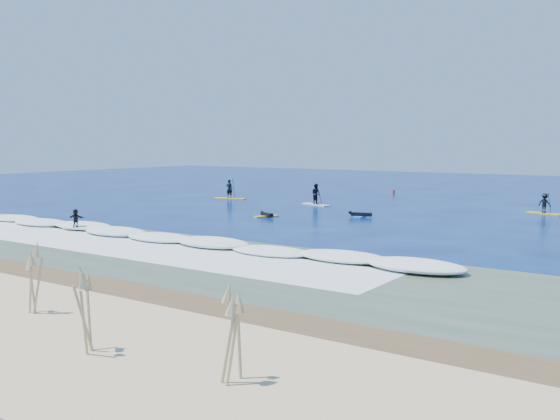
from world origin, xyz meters
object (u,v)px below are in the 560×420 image
Objects in this scene: sup_paddler_left at (229,192)px; prone_paddler_near at (266,215)px; sup_paddler_right at (545,205)px; sup_paddler_center at (316,196)px; wave_surfer at (76,220)px; prone_paddler_far at (360,215)px; marker_buoy at (394,192)px.

sup_paddler_left is 16.00m from prone_paddler_near.
sup_paddler_left is at bearing -157.87° from sup_paddler_right.
sup_paddler_center reaches higher than wave_surfer.
wave_surfer reaches higher than prone_paddler_far.
prone_paddler_near is 0.85× the size of prone_paddler_far.
sup_paddler_left is 1.01× the size of sup_paddler_center.
wave_surfer is (-4.13, -23.55, -0.11)m from sup_paddler_center.
sup_paddler_center is 1.40× the size of prone_paddler_far.
sup_paddler_right is 1.39× the size of prone_paddler_near.
sup_paddler_left is at bearing 90.44° from wave_surfer.
wave_surfer reaches higher than prone_paddler_near.
sup_paddler_center is 1.80× the size of wave_surfer.
prone_paddler_near is (1.57, -10.07, -0.73)m from sup_paddler_center.
prone_paddler_far is at bearing -33.14° from prone_paddler_near.
prone_paddler_far is 3.49× the size of marker_buoy.
marker_buoy is at bearing 36.86° from sup_paddler_left.
wave_surfer is 39.16m from marker_buoy.
sup_paddler_left is 29.93m from sup_paddler_right.
sup_paddler_left reaches higher than marker_buoy.
sup_paddler_left is 1.82× the size of wave_surfer.
sup_paddler_left is at bearing -127.55° from marker_buoy.
prone_paddler_far is 22.36m from marker_buoy.
prone_paddler_near is at bearing -88.52° from marker_buoy.
sup_paddler_center is at bearing -152.80° from sup_paddler_right.
wave_surfer is (-11.81, -17.51, 0.59)m from prone_paddler_far.
sup_paddler_right is at bearing 35.50° from wave_surfer.
prone_paddler_far is at bearing 41.31° from wave_surfer.
marker_buoy is (-0.65, 25.35, 0.16)m from prone_paddler_near.
prone_paddler_far reaches higher than prone_paddler_near.
sup_paddler_center is (10.59, -0.32, 0.14)m from sup_paddler_left.
sup_paddler_center is 4.90× the size of marker_buoy.
prone_paddler_far is at bearing -18.30° from sup_paddler_center.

